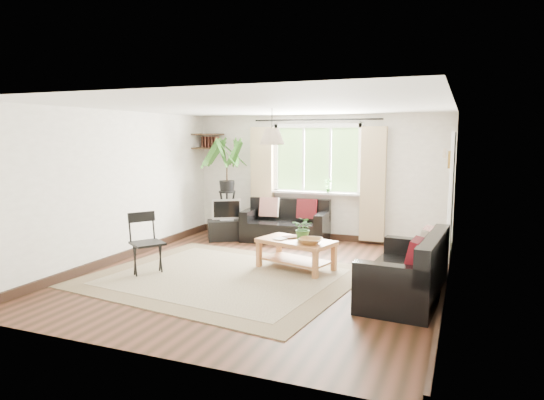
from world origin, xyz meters
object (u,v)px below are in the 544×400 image
at_px(sofa_back, 285,222).
at_px(sofa_right, 405,268).
at_px(folding_chair, 147,244).
at_px(palm_stand, 227,187).
at_px(coffee_table, 296,255).
at_px(tv_stand, 227,230).

bearing_deg(sofa_back, sofa_right, -49.73).
xyz_separation_m(sofa_back, sofa_right, (2.50, -2.56, 0.02)).
distance_m(sofa_back, folding_chair, 3.05).
distance_m(palm_stand, folding_chair, 2.89).
relative_size(palm_stand, folding_chair, 2.21).
distance_m(sofa_right, coffee_table, 1.84).
distance_m(tv_stand, folding_chair, 2.56).
bearing_deg(coffee_table, sofa_right, -24.20).
height_order(sofa_right, coffee_table, sofa_right).
bearing_deg(sofa_right, tv_stand, -117.42).
height_order(sofa_right, folding_chair, folding_chair).
xyz_separation_m(coffee_table, palm_stand, (-2.06, 1.78, 0.76)).
relative_size(sofa_back, tv_stand, 2.22).
bearing_deg(tv_stand, palm_stand, 81.97).
distance_m(sofa_back, tv_stand, 1.15).
distance_m(tv_stand, palm_stand, 0.86).
bearing_deg(sofa_back, coffee_table, -69.34).
distance_m(sofa_back, sofa_right, 3.58).
bearing_deg(coffee_table, palm_stand, 139.14).
bearing_deg(tv_stand, folding_chair, -122.01).
height_order(sofa_back, tv_stand, sofa_back).
height_order(sofa_right, tv_stand, sofa_right).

